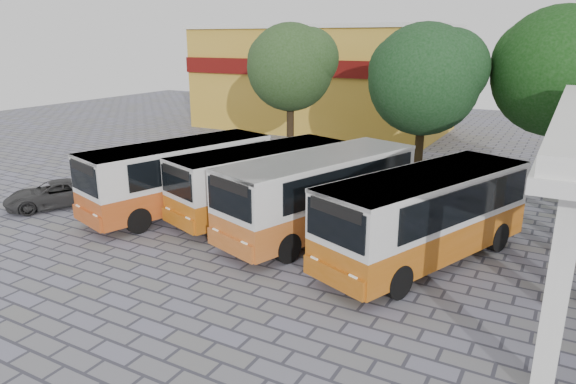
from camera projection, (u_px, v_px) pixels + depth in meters
The scene contains 10 objects.
ground at pixel (282, 271), 16.79m from camera, with size 90.00×90.00×0.00m, color slate.
shophouse_block at pixel (322, 78), 42.46m from camera, with size 20.40×10.40×8.30m.
bus_far_left at pixel (180, 173), 22.10m from camera, with size 4.83×8.86×3.01m.
bus_centre_left at pixel (261, 177), 21.69m from camera, with size 4.93×8.51×2.88m.
bus_centre_right at pixel (320, 189), 19.50m from camera, with size 5.12×9.09×3.08m.
bus_far_right at pixel (426, 212), 17.02m from camera, with size 5.52×9.10×3.07m.
tree_left at pixel (292, 65), 29.53m from camera, with size 5.27×5.02×8.20m.
tree_middle at pixel (426, 76), 26.36m from camera, with size 6.04×5.76×8.14m.
tree_right at pixel (561, 67), 25.11m from camera, with size 6.70×6.38×8.91m.
parked_car at pixel (55, 194), 23.06m from camera, with size 1.93×4.18×1.16m, color #2A2A2A.
Camera 1 is at (7.64, -13.30, 7.30)m, focal length 32.00 mm.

